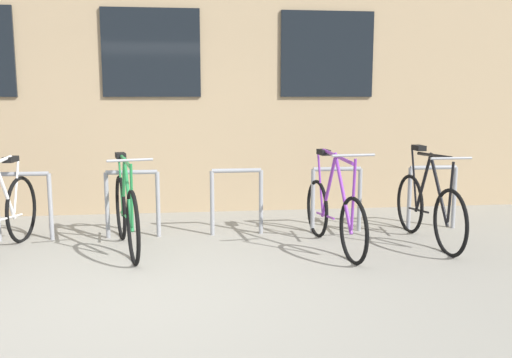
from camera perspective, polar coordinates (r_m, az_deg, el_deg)
ground_plane at (r=4.69m, az=-12.96°, el=-11.79°), size 42.00×42.00×0.00m
storefront_building at (r=10.64m, az=-9.77°, el=14.45°), size 28.00×6.05×5.42m
bike_rack at (r=6.37m, az=-7.43°, el=-1.66°), size 6.63×0.05×0.79m
bicycle_black at (r=6.36m, az=17.59°, el=-2.87°), size 0.44×1.71×1.08m
bicycle_green at (r=5.94m, az=-13.42°, el=-3.43°), size 0.55×1.72×1.04m
bicycle_purple at (r=5.90m, az=8.14°, el=-3.51°), size 0.44×1.74×1.09m
bicycle_white at (r=6.20m, az=-25.23°, el=-3.50°), size 0.44×1.78×1.04m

